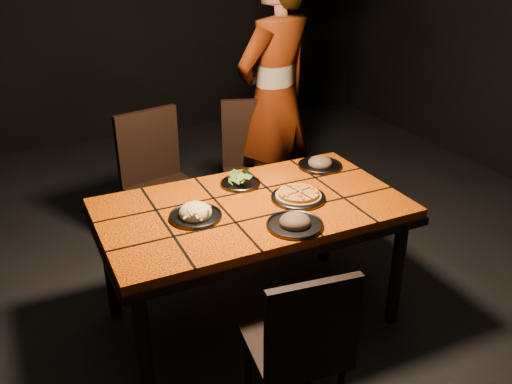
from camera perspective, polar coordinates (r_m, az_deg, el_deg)
name	(u,v)px	position (r m, az deg, el deg)	size (l,w,h in m)	color
room_shell	(252,62)	(2.62, -0.47, 13.51)	(6.04, 7.04, 3.08)	black
dining_table	(252,217)	(2.91, -0.41, -2.66)	(1.62, 0.92, 0.75)	#EC5A07
chair_near	(302,344)	(2.35, 4.83, -15.64)	(0.44, 0.44, 0.87)	black
chair_far_left	(158,175)	(3.71, -10.25, 1.75)	(0.54, 0.54, 1.00)	black
chair_far_right	(255,162)	(3.87, -0.09, 3.18)	(0.57, 0.57, 1.00)	black
diner	(275,100)	(3.95, 2.00, 9.70)	(0.70, 0.46, 1.93)	brown
plate_pizza	(298,196)	(2.93, 4.48, -0.43)	(0.30, 0.30, 0.04)	#3B3B40
plate_pasta	(195,214)	(2.74, -6.39, -2.27)	(0.27, 0.27, 0.09)	#3B3B40
plate_salad	(240,181)	(3.08, -1.66, 1.19)	(0.23, 0.23, 0.07)	#3B3B40
plate_mushroom_a	(295,222)	(2.65, 4.12, -3.18)	(0.28, 0.28, 0.09)	#3B3B40
plate_mushroom_b	(320,163)	(3.35, 6.76, 3.03)	(0.27, 0.27, 0.09)	#3B3B40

